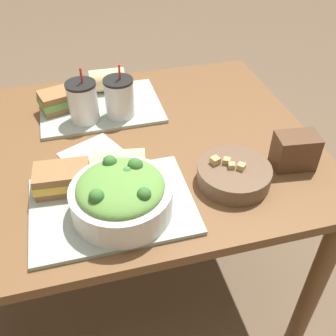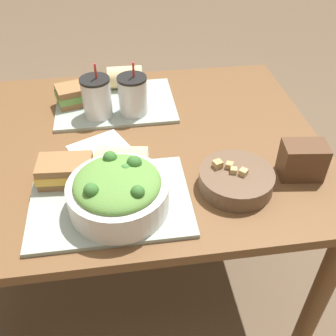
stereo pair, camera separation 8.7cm
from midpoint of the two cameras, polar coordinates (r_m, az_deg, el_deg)
name	(u,v)px [view 1 (the left image)]	position (r m, az deg, el deg)	size (l,w,h in m)	color
ground_plane	(124,282)	(1.73, -7.90, -16.10)	(12.00, 12.00, 0.00)	brown
dining_table	(110,170)	(1.27, -10.37, -0.30)	(1.26, 0.91, 0.71)	brown
tray_near	(112,206)	(1.01, -10.56, -5.48)	(0.41, 0.30, 0.01)	#99A89E
tray_far	(101,107)	(1.39, -11.52, 8.63)	(0.41, 0.30, 0.01)	#99A89E
salad_bowl	(121,195)	(0.95, -9.50, -3.97)	(0.25, 0.25, 0.12)	white
soup_bowl	(234,174)	(1.06, 7.23, -0.97)	(0.20, 0.20, 0.07)	brown
sandwich_near	(63,179)	(1.06, -17.35, -1.56)	(0.15, 0.10, 0.06)	olive
baguette_near	(120,164)	(1.06, -9.28, 0.49)	(0.15, 0.10, 0.08)	#DBBC84
sandwich_far	(63,99)	(1.39, -16.73, 9.50)	(0.17, 0.13, 0.06)	olive
baguette_far	(108,80)	(1.47, -10.45, 12.42)	(0.13, 0.08, 0.08)	#DBBC84
drink_cup_dark	(83,103)	(1.30, -14.13, 9.09)	(0.10, 0.10, 0.18)	silver
drink_cup_red	(120,99)	(1.30, -8.99, 9.87)	(0.10, 0.10, 0.18)	silver
chip_bag	(295,151)	(1.13, 15.89, 2.32)	(0.12, 0.09, 0.10)	brown
napkin_folded	(90,152)	(1.20, -13.27, 2.17)	(0.20, 0.17, 0.00)	silver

